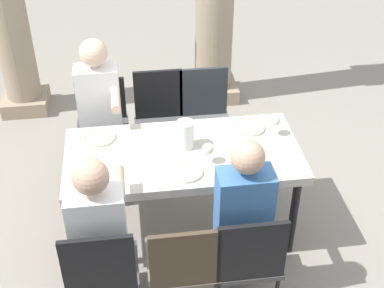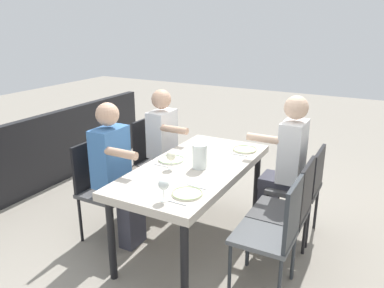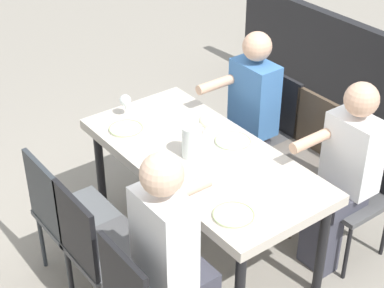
# 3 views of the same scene
# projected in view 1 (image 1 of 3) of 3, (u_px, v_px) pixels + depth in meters

# --- Properties ---
(ground_plane) EXTENTS (16.00, 16.00, 0.00)m
(ground_plane) POSITION_uv_depth(u_px,v_px,m) (184.00, 229.00, 4.29)
(ground_plane) COLOR gray
(dining_table) EXTENTS (1.69, 0.82, 0.77)m
(dining_table) POSITION_uv_depth(u_px,v_px,m) (183.00, 160.00, 3.88)
(dining_table) COLOR beige
(dining_table) RESTS_ON ground
(chair_west_north) EXTENTS (0.44, 0.44, 0.88)m
(chair_west_north) POSITION_uv_depth(u_px,v_px,m) (103.00, 123.00, 4.58)
(chair_west_north) COLOR #4F4F50
(chair_west_north) RESTS_ON ground
(chair_west_south) EXTENTS (0.44, 0.44, 0.94)m
(chair_west_south) POSITION_uv_depth(u_px,v_px,m) (102.00, 273.00, 3.24)
(chair_west_south) COLOR #4F4F50
(chair_west_south) RESTS_ON ground
(chair_mid_north) EXTENTS (0.44, 0.44, 0.93)m
(chair_mid_north) POSITION_uv_depth(u_px,v_px,m) (160.00, 118.00, 4.64)
(chair_mid_north) COLOR #4F4F50
(chair_mid_north) RESTS_ON ground
(chair_mid_south) EXTENTS (0.44, 0.44, 0.91)m
(chair_mid_south) POSITION_uv_depth(u_px,v_px,m) (183.00, 264.00, 3.30)
(chair_mid_south) COLOR #6A6158
(chair_mid_south) RESTS_ON ground
(chair_east_north) EXTENTS (0.44, 0.44, 0.92)m
(chair_east_north) POSITION_uv_depth(u_px,v_px,m) (205.00, 115.00, 4.68)
(chair_east_north) COLOR #5B5E61
(chair_east_north) RESTS_ON ground
(chair_east_south) EXTENTS (0.44, 0.44, 0.93)m
(chair_east_south) POSITION_uv_depth(u_px,v_px,m) (246.00, 257.00, 3.34)
(chair_east_south) COLOR #4F4F50
(chair_east_south) RESTS_ON ground
(diner_woman_green) EXTENTS (0.35, 0.49, 1.29)m
(diner_woman_green) POSITION_uv_depth(u_px,v_px,m) (100.00, 232.00, 3.30)
(diner_woman_green) COLOR #3F3F4C
(diner_woman_green) RESTS_ON ground
(diner_man_white) EXTENTS (0.35, 0.50, 1.35)m
(diner_man_white) POSITION_uv_depth(u_px,v_px,m) (100.00, 114.00, 4.31)
(diner_man_white) COLOR #3F3F4C
(diner_man_white) RESTS_ON ground
(diner_guest_third) EXTENTS (0.35, 0.49, 1.32)m
(diner_guest_third) POSITION_uv_depth(u_px,v_px,m) (241.00, 215.00, 3.40)
(diner_guest_third) COLOR #3F3F4C
(diner_guest_third) RESTS_ON ground
(plate_0) EXTENTS (0.23, 0.23, 0.02)m
(plate_0) POSITION_uv_depth(u_px,v_px,m) (100.00, 138.00, 3.96)
(plate_0) COLOR silver
(plate_0) RESTS_ON dining_table
(fork_0) EXTENTS (0.03, 0.17, 0.01)m
(fork_0) POSITION_uv_depth(u_px,v_px,m) (79.00, 140.00, 3.95)
(fork_0) COLOR silver
(fork_0) RESTS_ON dining_table
(spoon_0) EXTENTS (0.02, 0.17, 0.01)m
(spoon_0) POSITION_uv_depth(u_px,v_px,m) (120.00, 137.00, 3.98)
(spoon_0) COLOR silver
(spoon_0) RESTS_ON dining_table
(plate_1) EXTENTS (0.23, 0.23, 0.02)m
(plate_1) POSITION_uv_depth(u_px,v_px,m) (186.00, 172.00, 3.64)
(plate_1) COLOR white
(plate_1) RESTS_ON dining_table
(wine_glass_1) EXTENTS (0.08, 0.08, 0.16)m
(wine_glass_1) POSITION_uv_depth(u_px,v_px,m) (208.00, 149.00, 3.67)
(wine_glass_1) COLOR white
(wine_glass_1) RESTS_ON dining_table
(fork_1) EXTENTS (0.03, 0.17, 0.01)m
(fork_1) POSITION_uv_depth(u_px,v_px,m) (164.00, 175.00, 3.62)
(fork_1) COLOR silver
(fork_1) RESTS_ON dining_table
(spoon_1) EXTENTS (0.02, 0.17, 0.01)m
(spoon_1) POSITION_uv_depth(u_px,v_px,m) (208.00, 171.00, 3.66)
(spoon_1) COLOR silver
(spoon_1) RESTS_ON dining_table
(plate_2) EXTENTS (0.23, 0.23, 0.02)m
(plate_2) POSITION_uv_depth(u_px,v_px,m) (250.00, 128.00, 4.07)
(plate_2) COLOR silver
(plate_2) RESTS_ON dining_table
(wine_glass_2) EXTENTS (0.08, 0.08, 0.16)m
(wine_glass_2) POSITION_uv_depth(u_px,v_px,m) (275.00, 121.00, 3.94)
(wine_glass_2) COLOR white
(wine_glass_2) RESTS_ON dining_table
(fork_2) EXTENTS (0.03, 0.17, 0.01)m
(fork_2) POSITION_uv_depth(u_px,v_px,m) (230.00, 130.00, 4.06)
(fork_2) COLOR silver
(fork_2) RESTS_ON dining_table
(spoon_2) EXTENTS (0.02, 0.17, 0.01)m
(spoon_2) POSITION_uv_depth(u_px,v_px,m) (269.00, 127.00, 4.09)
(spoon_2) COLOR silver
(spoon_2) RESTS_ON dining_table
(water_pitcher) EXTENTS (0.13, 0.13, 0.21)m
(water_pitcher) POSITION_uv_depth(u_px,v_px,m) (185.00, 136.00, 3.84)
(water_pitcher) COLOR white
(water_pitcher) RESTS_ON dining_table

